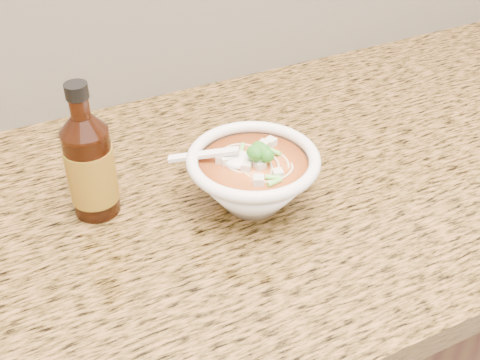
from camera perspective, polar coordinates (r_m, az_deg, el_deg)
name	(u,v)px	position (r m, az deg, el deg)	size (l,w,h in m)	color
counter_slab	(263,188)	(0.91, 2.24, -0.76)	(4.00, 0.68, 0.04)	olive
soup_bowl	(253,178)	(0.82, 1.24, 0.15)	(0.19, 0.18, 0.10)	white
hot_sauce_bottle	(90,166)	(0.81, -14.00, 1.25)	(0.08, 0.08, 0.20)	#3A1508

